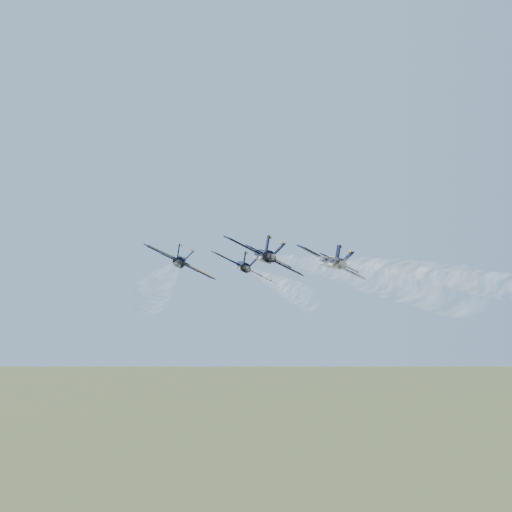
# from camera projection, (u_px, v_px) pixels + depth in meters

# --- Properties ---
(jet_lead) EXTENTS (10.65, 15.51, 5.34)m
(jet_lead) POSITION_uv_depth(u_px,v_px,m) (243.00, 267.00, 109.61)
(jet_lead) COLOR black
(jet_left) EXTENTS (10.65, 15.51, 5.34)m
(jet_left) POSITION_uv_depth(u_px,v_px,m) (180.00, 261.00, 96.66)
(jet_left) COLOR black
(jet_right) EXTENTS (10.65, 15.51, 5.34)m
(jet_right) POSITION_uv_depth(u_px,v_px,m) (331.00, 262.00, 98.55)
(jet_right) COLOR black
(jet_slot) EXTENTS (10.65, 15.51, 5.34)m
(jet_slot) POSITION_uv_depth(u_px,v_px,m) (263.00, 256.00, 85.73)
(jet_slot) COLOR black
(smoke_trail_lead) EXTENTS (14.31, 56.99, 2.54)m
(smoke_trail_lead) POSITION_uv_depth(u_px,v_px,m) (284.00, 240.00, 65.57)
(smoke_trail_lead) COLOR white
(smoke_trail_left) EXTENTS (14.31, 56.99, 2.54)m
(smoke_trail_left) POSITION_uv_depth(u_px,v_px,m) (180.00, 224.00, 52.62)
(smoke_trail_left) COLOR white
(smoke_trail_right) EXTENTS (14.31, 56.99, 2.54)m
(smoke_trail_right) POSITION_uv_depth(u_px,v_px,m) (452.00, 227.00, 54.51)
(smoke_trail_right) COLOR white
(smoke_trail_slot) EXTENTS (14.31, 56.99, 2.54)m
(smoke_trail_slot) POSITION_uv_depth(u_px,v_px,m) (351.00, 203.00, 41.69)
(smoke_trail_slot) COLOR white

